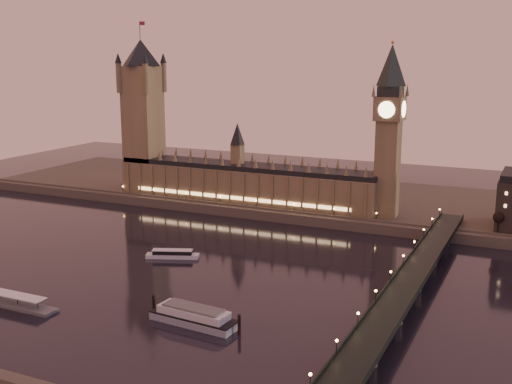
{
  "coord_description": "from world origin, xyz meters",
  "views": [
    {
      "loc": [
        142.53,
        -253.15,
        102.79
      ],
      "look_at": [
        7.72,
        35.0,
        33.69
      ],
      "focal_mm": 45.0,
      "sensor_mm": 36.0,
      "label": 1
    }
  ],
  "objects": [
    {
      "name": "ground",
      "position": [
        0.0,
        0.0,
        0.0
      ],
      "size": [
        700.0,
        700.0,
        0.0
      ],
      "primitive_type": "plane",
      "color": "black",
      "rests_on": "ground"
    },
    {
      "name": "far_embankment",
      "position": [
        30.0,
        165.0,
        3.0
      ],
      "size": [
        560.0,
        130.0,
        6.0
      ],
      "primitive_type": "cube",
      "color": "#423D35",
      "rests_on": "ground"
    },
    {
      "name": "palace_of_westminster",
      "position": [
        -40.12,
        120.99,
        21.71
      ],
      "size": [
        180.0,
        26.62,
        52.0
      ],
      "color": "brown",
      "rests_on": "ground"
    },
    {
      "name": "victoria_tower",
      "position": [
        -120.0,
        121.0,
        65.79
      ],
      "size": [
        31.68,
        31.68,
        118.0
      ],
      "color": "brown",
      "rests_on": "ground"
    },
    {
      "name": "big_ben",
      "position": [
        53.99,
        120.99,
        63.95
      ],
      "size": [
        17.68,
        17.68,
        104.0
      ],
      "color": "brown",
      "rests_on": "ground"
    },
    {
      "name": "westminster_bridge",
      "position": [
        91.61,
        0.0,
        5.52
      ],
      "size": [
        13.2,
        260.0,
        15.3
      ],
      "color": "black",
      "rests_on": "ground"
    },
    {
      "name": "bare_tree_0",
      "position": [
        119.35,
        109.0,
        14.18
      ],
      "size": [
        5.41,
        5.41,
        10.99
      ],
      "color": "black",
      "rests_on": "ground"
    },
    {
      "name": "cruise_boat_a",
      "position": [
        -29.37,
        13.23,
        1.9
      ],
      "size": [
        27.23,
        15.47,
        4.32
      ],
      "rotation": [
        0.0,
        0.0,
        0.38
      ],
      "color": "silver",
      "rests_on": "ground"
    },
    {
      "name": "moored_barge",
      "position": [
        22.34,
        -53.28,
        3.21
      ],
      "size": [
        41.35,
        12.89,
        7.6
      ],
      "rotation": [
        0.0,
        0.0,
        -0.08
      ],
      "color": "#8492A8",
      "rests_on": "ground"
    },
    {
      "name": "pontoon_pier",
      "position": [
        -56.96,
        -69.38,
        1.33
      ],
      "size": [
        46.19,
        7.7,
        12.32
      ],
      "color": "#595B5E",
      "rests_on": "ground"
    }
  ]
}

